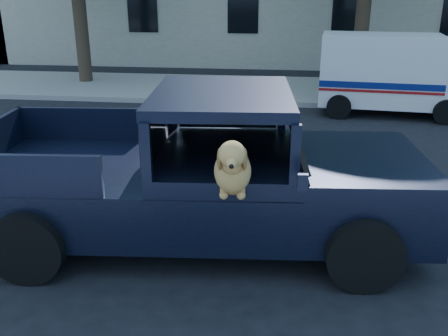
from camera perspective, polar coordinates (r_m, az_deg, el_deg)
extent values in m
plane|color=black|center=(7.92, -13.86, -4.93)|extent=(120.00, 120.00, 0.00)
cube|color=gray|center=(16.41, -2.74, 9.12)|extent=(60.00, 4.00, 0.15)
cylinder|color=#332619|center=(17.62, -16.11, 16.15)|extent=(0.44, 0.44, 4.40)
cylinder|color=#332619|center=(16.45, 15.53, 15.94)|extent=(0.44, 0.44, 4.40)
cube|color=black|center=(6.67, -2.57, -2.69)|extent=(5.90, 2.65, 0.73)
cube|color=black|center=(6.65, 15.18, 0.68)|extent=(1.82, 2.33, 0.18)
cube|color=black|center=(6.26, -0.21, 8.19)|extent=(1.87, 2.25, 0.13)
cube|color=black|center=(6.38, 7.87, 4.64)|extent=(0.43, 1.92, 0.62)
cube|color=black|center=(6.11, 1.65, -2.81)|extent=(0.65, 0.65, 0.42)
cube|color=black|center=(5.13, 8.96, -1.61)|extent=(0.11, 0.06, 0.18)
cube|color=silver|center=(14.07, 18.53, 7.88)|extent=(3.88, 2.03, 0.44)
cube|color=silver|center=(13.88, 17.46, 11.59)|extent=(3.17, 1.97, 1.33)
cube|color=navy|center=(13.12, 17.50, 8.93)|extent=(3.01, 0.30, 0.16)
cube|color=#9E0F0F|center=(13.15, 17.43, 8.32)|extent=(3.01, 0.30, 0.06)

